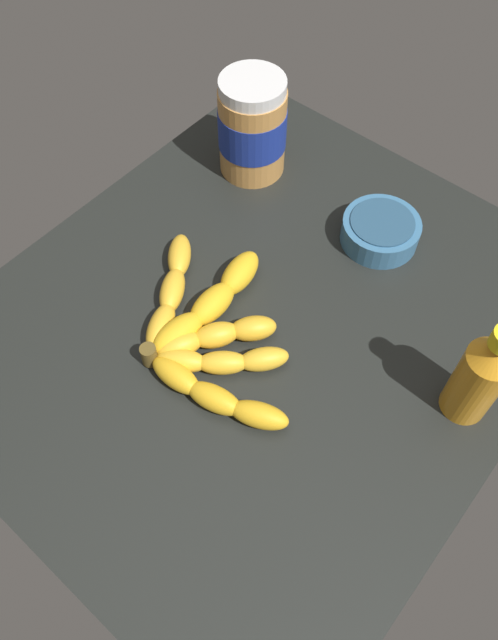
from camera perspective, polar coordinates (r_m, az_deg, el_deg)
name	(u,v)px	position (r cm, az deg, el deg)	size (l,w,h in cm)	color
ground_plane	(261,327)	(81.63, 1.10, -0.61)	(74.92, 65.00, 3.51)	black
banana_bunch	(206,331)	(77.41, -3.98, -1.05)	(22.03, 30.39, 3.68)	gold
peanut_butter_jar	(252,127)	(93.42, 0.30, 17.25)	(9.90, 9.90, 15.20)	#BF8442
honey_bottle	(481,376)	(72.31, 20.45, -4.81)	(5.39, 5.39, 15.88)	orange
small_bowl	(380,230)	(88.61, 11.95, 8.03)	(10.77, 10.77, 3.80)	teal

